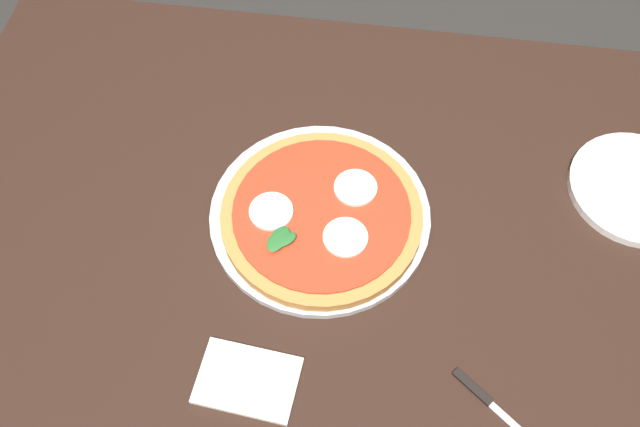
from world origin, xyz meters
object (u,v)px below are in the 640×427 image
napkin (248,380)px  plate_white (636,188)px  serving_tray (320,215)px  knife (494,406)px  pizza (321,215)px  dining_table (367,287)px

napkin → plate_white: bearing=-144.6°
serving_tray → knife: bearing=136.1°
napkin → knife: napkin is taller
pizza → plate_white: (-0.47, -0.13, -0.02)m
pizza → plate_white: bearing=-165.0°
dining_table → knife: knife is taller
napkin → knife: 0.32m
serving_tray → napkin: bearing=77.5°
napkin → knife: bearing=-177.9°
plate_white → napkin: bearing=35.4°
pizza → dining_table: bearing=150.5°
dining_table → plate_white: 0.44m
pizza → napkin: (0.06, 0.25, -0.02)m
serving_tray → napkin: 0.27m
knife → serving_tray: bearing=-43.9°
dining_table → pizza: size_ratio=4.75×
plate_white → napkin: plate_white is taller
serving_tray → napkin: (0.06, 0.26, -0.00)m
pizza → knife: bearing=137.0°
napkin → serving_tray: bearing=-102.5°
napkin → dining_table: bearing=-124.3°
dining_table → serving_tray: 0.15m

